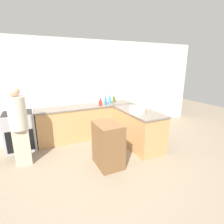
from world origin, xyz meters
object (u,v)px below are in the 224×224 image
object	(u,v)px
water_bottle_blue	(106,101)
hot_sauce_bottle	(100,103)
island_table	(108,145)
range_oven	(20,131)
olive_oil_bottle	(114,99)
mixing_bowl	(137,110)
dish_soap_bottle	(110,100)
person_by_range	(19,124)
vinegar_bottle_clear	(97,102)

from	to	relation	value
water_bottle_blue	hot_sauce_bottle	bearing A→B (deg)	-178.41
water_bottle_blue	island_table	bearing A→B (deg)	-112.10
range_oven	water_bottle_blue	bearing A→B (deg)	-3.71
water_bottle_blue	olive_oil_bottle	world-z (taller)	water_bottle_blue
mixing_bowl	water_bottle_blue	size ratio (longest dim) A/B	1.43
range_oven	dish_soap_bottle	bearing A→B (deg)	-0.46
range_oven	person_by_range	bearing A→B (deg)	-86.13
island_table	dish_soap_bottle	world-z (taller)	dish_soap_bottle
dish_soap_bottle	hot_sauce_bottle	bearing A→B (deg)	-159.67
hot_sauce_bottle	vinegar_bottle_clear	world-z (taller)	hot_sauce_bottle
range_oven	olive_oil_bottle	world-z (taller)	olive_oil_bottle
person_by_range	island_table	bearing A→B (deg)	-26.38
mixing_bowl	water_bottle_blue	world-z (taller)	water_bottle_blue
vinegar_bottle_clear	person_by_range	size ratio (longest dim) A/B	0.12
range_oven	island_table	xyz separation A→B (m)	(1.64, -1.58, -0.01)
mixing_bowl	olive_oil_bottle	distance (m)	1.34
hot_sauce_bottle	person_by_range	xyz separation A→B (m)	(-2.01, -0.65, -0.12)
island_table	dish_soap_bottle	size ratio (longest dim) A/B	3.69
vinegar_bottle_clear	dish_soap_bottle	bearing A→B (deg)	-8.72
vinegar_bottle_clear	person_by_range	xyz separation A→B (m)	(-1.98, -0.84, -0.11)
vinegar_bottle_clear	olive_oil_bottle	xyz separation A→B (m)	(0.58, 0.09, 0.00)
mixing_bowl	range_oven	bearing A→B (deg)	154.85
vinegar_bottle_clear	water_bottle_blue	size ratio (longest dim) A/B	0.73
water_bottle_blue	olive_oil_bottle	xyz separation A→B (m)	(0.40, 0.28, -0.03)
vinegar_bottle_clear	dish_soap_bottle	size ratio (longest dim) A/B	0.79
olive_oil_bottle	person_by_range	bearing A→B (deg)	-160.06
dish_soap_bottle	range_oven	bearing A→B (deg)	179.54
hot_sauce_bottle	person_by_range	world-z (taller)	person_by_range
island_table	mixing_bowl	size ratio (longest dim) A/B	2.38
mixing_bowl	vinegar_bottle_clear	world-z (taller)	vinegar_bottle_clear
olive_oil_bottle	person_by_range	size ratio (longest dim) A/B	0.12
hot_sauce_bottle	olive_oil_bottle	distance (m)	0.62
island_table	dish_soap_bottle	distance (m)	1.84
water_bottle_blue	person_by_range	size ratio (longest dim) A/B	0.16
hot_sauce_bottle	dish_soap_bottle	world-z (taller)	dish_soap_bottle
dish_soap_bottle	vinegar_bottle_clear	bearing A→B (deg)	171.28
mixing_bowl	hot_sauce_bottle	xyz separation A→B (m)	(-0.52, 1.06, 0.02)
range_oven	person_by_range	xyz separation A→B (m)	(0.05, -0.80, 0.42)
water_bottle_blue	person_by_range	bearing A→B (deg)	-163.19
hot_sauce_bottle	dish_soap_bottle	xyz separation A→B (m)	(0.35, 0.13, 0.02)
mixing_bowl	olive_oil_bottle	size ratio (longest dim) A/B	1.91
vinegar_bottle_clear	person_by_range	bearing A→B (deg)	-157.09
hot_sauce_bottle	person_by_range	bearing A→B (deg)	-162.05
island_table	person_by_range	world-z (taller)	person_by_range
hot_sauce_bottle	person_by_range	distance (m)	2.11
water_bottle_blue	olive_oil_bottle	distance (m)	0.48
vinegar_bottle_clear	person_by_range	distance (m)	2.15
dish_soap_bottle	person_by_range	distance (m)	2.49
island_table	hot_sauce_bottle	size ratio (longest dim) A/B	4.50
olive_oil_bottle	range_oven	bearing A→B (deg)	-177.13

